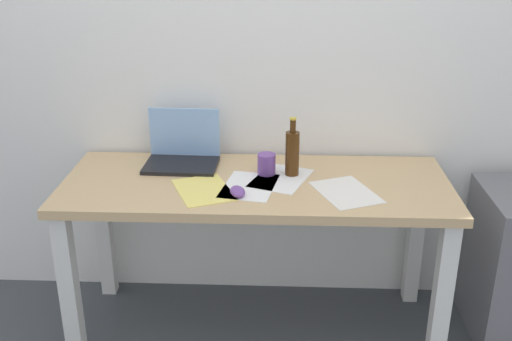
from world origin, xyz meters
name	(u,v)px	position (x,y,z in m)	size (l,w,h in m)	color
ground_plane	(256,326)	(0.00, 0.00, 0.00)	(8.00, 8.00, 0.00)	#42474C
back_wall	(260,39)	(0.00, 0.39, 1.30)	(5.20, 0.08, 2.60)	white
desk	(256,205)	(0.00, 0.00, 0.65)	(1.68, 0.66, 0.76)	tan
laptop_left	(182,153)	(-0.35, 0.19, 0.81)	(0.34, 0.24, 0.25)	black
beer_bottle	(292,152)	(0.16, 0.08, 0.87)	(0.06, 0.06, 0.27)	#47280F
computer_mouse	(238,192)	(-0.07, -0.15, 0.78)	(0.06, 0.10, 0.03)	#724799
coffee_mug	(267,164)	(0.04, 0.08, 0.81)	(0.08, 0.08, 0.10)	#724799
paper_sheet_center	(249,186)	(-0.03, -0.06, 0.76)	(0.21, 0.30, 0.00)	white
paper_sheet_front_right	(346,192)	(0.38, -0.10, 0.76)	(0.21, 0.30, 0.00)	white
paper_yellow_folder	(203,190)	(-0.22, -0.10, 0.76)	(0.21, 0.30, 0.00)	#F4E06B
paper_sheet_near_back	(281,178)	(0.11, 0.03, 0.76)	(0.21, 0.30, 0.00)	white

